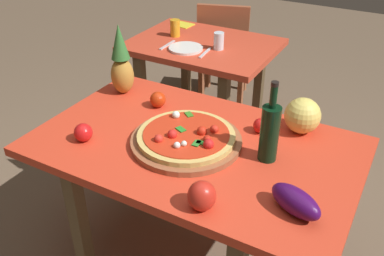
# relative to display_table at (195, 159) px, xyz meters

# --- Properties ---
(display_table) EXTENTS (1.37, 0.84, 0.73)m
(display_table) POSITION_rel_display_table_xyz_m (0.00, 0.00, 0.00)
(display_table) COLOR brown
(display_table) RESTS_ON ground_plane
(background_table) EXTENTS (0.95, 0.72, 0.73)m
(background_table) POSITION_rel_display_table_xyz_m (-0.53, 1.08, -0.03)
(background_table) COLOR brown
(background_table) RESTS_ON ground_plane
(dining_chair) EXTENTS (0.50, 0.50, 0.85)m
(dining_chair) POSITION_rel_display_table_xyz_m (-0.65, 1.67, -0.16)
(dining_chair) COLOR #975434
(dining_chair) RESTS_ON ground_plane
(pizza_board) EXTENTS (0.47, 0.47, 0.02)m
(pizza_board) POSITION_rel_display_table_xyz_m (-0.03, -0.02, 0.10)
(pizza_board) COLOR #975434
(pizza_board) RESTS_ON display_table
(pizza) EXTENTS (0.42, 0.42, 0.06)m
(pizza) POSITION_rel_display_table_xyz_m (-0.03, -0.02, 0.12)
(pizza) COLOR tan
(pizza) RESTS_ON pizza_board
(wine_bottle) EXTENTS (0.08, 0.08, 0.34)m
(wine_bottle) POSITION_rel_display_table_xyz_m (0.31, 0.04, 0.21)
(wine_bottle) COLOR black
(wine_bottle) RESTS_ON display_table
(pineapple_left) EXTENTS (0.12, 0.12, 0.36)m
(pineapple_left) POSITION_rel_display_table_xyz_m (-0.55, 0.24, 0.25)
(pineapple_left) COLOR #B18032
(pineapple_left) RESTS_ON display_table
(melon) EXTENTS (0.16, 0.16, 0.16)m
(melon) POSITION_rel_display_table_xyz_m (0.37, 0.31, 0.16)
(melon) COLOR #E2CD5E
(melon) RESTS_ON display_table
(bell_pepper) EXTENTS (0.10, 0.10, 0.11)m
(bell_pepper) POSITION_rel_display_table_xyz_m (0.21, -0.34, 0.13)
(bell_pepper) COLOR red
(bell_pepper) RESTS_ON display_table
(eggplant) EXTENTS (0.22, 0.16, 0.09)m
(eggplant) POSITION_rel_display_table_xyz_m (0.50, -0.21, 0.13)
(eggplant) COLOR #3D0D4D
(eggplant) RESTS_ON display_table
(tomato_by_bottle) EXTENTS (0.08, 0.08, 0.08)m
(tomato_by_bottle) POSITION_rel_display_table_xyz_m (-0.31, 0.20, 0.12)
(tomato_by_bottle) COLOR red
(tomato_by_bottle) RESTS_ON display_table
(tomato_at_corner) EXTENTS (0.08, 0.08, 0.08)m
(tomato_at_corner) POSITION_rel_display_table_xyz_m (-0.42, -0.21, 0.12)
(tomato_at_corner) COLOR red
(tomato_at_corner) RESTS_ON display_table
(tomato_beside_pepper) EXTENTS (0.07, 0.07, 0.07)m
(tomato_beside_pepper) POSITION_rel_display_table_xyz_m (0.21, 0.22, 0.12)
(tomato_beside_pepper) COLOR red
(tomato_beside_pepper) RESTS_ON display_table
(drinking_glass_juice) EXTENTS (0.07, 0.07, 0.12)m
(drinking_glass_juice) POSITION_rel_display_table_xyz_m (-0.76, 1.11, 0.14)
(drinking_glass_juice) COLOR gold
(drinking_glass_juice) RESTS_ON background_table
(drinking_glass_water) EXTENTS (0.07, 0.07, 0.11)m
(drinking_glass_water) POSITION_rel_display_table_xyz_m (-0.39, 1.03, 0.14)
(drinking_glass_water) COLOR silver
(drinking_glass_water) RESTS_ON background_table
(dinner_plate) EXTENTS (0.22, 0.22, 0.02)m
(dinner_plate) POSITION_rel_display_table_xyz_m (-0.57, 0.92, 0.09)
(dinner_plate) COLOR white
(dinner_plate) RESTS_ON background_table
(fork_utensil) EXTENTS (0.02, 0.18, 0.01)m
(fork_utensil) POSITION_rel_display_table_xyz_m (-0.71, 0.92, 0.09)
(fork_utensil) COLOR silver
(fork_utensil) RESTS_ON background_table
(knife_utensil) EXTENTS (0.03, 0.18, 0.01)m
(knife_utensil) POSITION_rel_display_table_xyz_m (-0.43, 0.92, 0.09)
(knife_utensil) COLOR silver
(knife_utensil) RESTS_ON background_table
(napkin_folded) EXTENTS (0.15, 0.13, 0.01)m
(napkin_folded) POSITION_rel_display_table_xyz_m (-0.83, 1.34, 0.09)
(napkin_folded) COLOR yellow
(napkin_folded) RESTS_ON background_table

